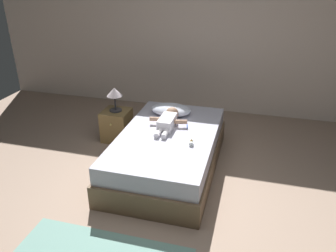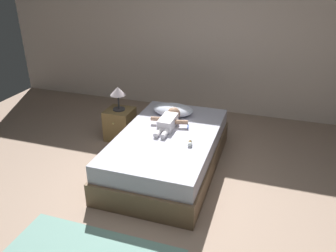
{
  "view_description": "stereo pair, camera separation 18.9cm",
  "coord_description": "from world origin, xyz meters",
  "px_view_note": "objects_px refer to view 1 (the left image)",
  "views": [
    {
      "loc": [
        0.67,
        -2.61,
        2.32
      ],
      "look_at": [
        -0.28,
        0.88,
        0.59
      ],
      "focal_mm": 35.88,
      "sensor_mm": 36.0,
      "label": 1
    },
    {
      "loc": [
        0.86,
        -2.56,
        2.32
      ],
      "look_at": [
        -0.28,
        0.88,
        0.59
      ],
      "focal_mm": 35.88,
      "sensor_mm": 36.0,
      "label": 2
    }
  ],
  "objects_px": {
    "pillow": "(171,110)",
    "baby_bottle": "(191,142)",
    "nightstand": "(117,125)",
    "toothbrush": "(187,126)",
    "baby": "(168,120)",
    "lamp": "(115,94)",
    "bed": "(168,151)"
  },
  "relations": [
    {
      "from": "pillow",
      "to": "baby_bottle",
      "type": "height_order",
      "value": "pillow"
    },
    {
      "from": "toothbrush",
      "to": "pillow",
      "type": "bearing_deg",
      "value": 133.25
    },
    {
      "from": "bed",
      "to": "toothbrush",
      "type": "distance_m",
      "value": 0.41
    },
    {
      "from": "lamp",
      "to": "bed",
      "type": "bearing_deg",
      "value": -31.43
    },
    {
      "from": "bed",
      "to": "pillow",
      "type": "xyz_separation_m",
      "value": [
        -0.11,
        0.57,
        0.32
      ]
    },
    {
      "from": "nightstand",
      "to": "lamp",
      "type": "distance_m",
      "value": 0.48
    },
    {
      "from": "baby_bottle",
      "to": "bed",
      "type": "bearing_deg",
      "value": 148.59
    },
    {
      "from": "pillow",
      "to": "lamp",
      "type": "distance_m",
      "value": 0.83
    },
    {
      "from": "nightstand",
      "to": "baby_bottle",
      "type": "bearing_deg",
      "value": -31.42
    },
    {
      "from": "toothbrush",
      "to": "nightstand",
      "type": "height_order",
      "value": "toothbrush"
    },
    {
      "from": "baby",
      "to": "bed",
      "type": "bearing_deg",
      "value": -75.85
    },
    {
      "from": "baby",
      "to": "nightstand",
      "type": "distance_m",
      "value": 0.99
    },
    {
      "from": "bed",
      "to": "pillow",
      "type": "distance_m",
      "value": 0.66
    },
    {
      "from": "baby",
      "to": "baby_bottle",
      "type": "xyz_separation_m",
      "value": [
        0.38,
        -0.42,
        -0.04
      ]
    },
    {
      "from": "baby",
      "to": "toothbrush",
      "type": "relative_size",
      "value": 5.04
    },
    {
      "from": "bed",
      "to": "toothbrush",
      "type": "xyz_separation_m",
      "value": [
        0.18,
        0.25,
        0.26
      ]
    },
    {
      "from": "toothbrush",
      "to": "nightstand",
      "type": "bearing_deg",
      "value": 164.28
    },
    {
      "from": "pillow",
      "to": "toothbrush",
      "type": "xyz_separation_m",
      "value": [
        0.29,
        -0.31,
        -0.06
      ]
    },
    {
      "from": "bed",
      "to": "baby",
      "type": "distance_m",
      "value": 0.4
    },
    {
      "from": "toothbrush",
      "to": "nightstand",
      "type": "relative_size",
      "value": 0.29
    },
    {
      "from": "bed",
      "to": "baby",
      "type": "relative_size",
      "value": 3.02
    },
    {
      "from": "pillow",
      "to": "lamp",
      "type": "height_order",
      "value": "lamp"
    },
    {
      "from": "bed",
      "to": "lamp",
      "type": "bearing_deg",
      "value": 148.57
    },
    {
      "from": "nightstand",
      "to": "baby",
      "type": "bearing_deg",
      "value": -21.43
    },
    {
      "from": "toothbrush",
      "to": "lamp",
      "type": "distance_m",
      "value": 1.17
    },
    {
      "from": "bed",
      "to": "lamp",
      "type": "distance_m",
      "value": 1.18
    },
    {
      "from": "toothbrush",
      "to": "lamp",
      "type": "height_order",
      "value": "lamp"
    },
    {
      "from": "toothbrush",
      "to": "lamp",
      "type": "relative_size",
      "value": 0.38
    },
    {
      "from": "bed",
      "to": "pillow",
      "type": "bearing_deg",
      "value": 101.34
    },
    {
      "from": "pillow",
      "to": "baby_bottle",
      "type": "bearing_deg",
      "value": -60.11
    },
    {
      "from": "toothbrush",
      "to": "bed",
      "type": "bearing_deg",
      "value": -125.34
    },
    {
      "from": "pillow",
      "to": "baby_bottle",
      "type": "distance_m",
      "value": 0.89
    }
  ]
}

